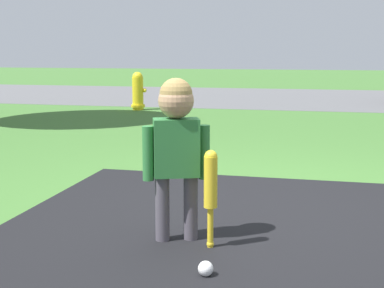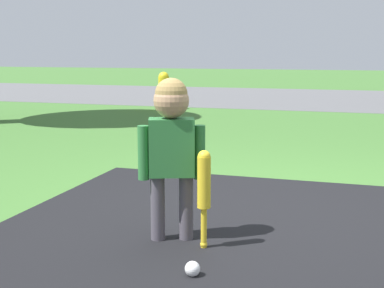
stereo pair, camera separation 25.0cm
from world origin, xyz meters
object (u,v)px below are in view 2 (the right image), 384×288
at_px(baseball_bat, 204,186).
at_px(fire_hydrant, 164,91).
at_px(child, 171,136).
at_px(sports_ball, 192,269).

distance_m(baseball_bat, fire_hydrant, 7.46).
distance_m(child, baseball_bat, 0.35).
distance_m(baseball_bat, sports_ball, 0.52).
bearing_deg(fire_hydrant, child, -69.24).
distance_m(sports_ball, fire_hydrant, 7.85).
distance_m(child, fire_hydrant, 7.31).
relative_size(child, sports_ball, 12.33).
bearing_deg(fire_hydrant, sports_ball, -68.58).
xyz_separation_m(baseball_bat, sports_ball, (0.06, -0.40, -0.33)).
height_order(child, fire_hydrant, child).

